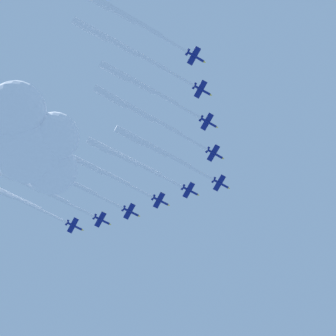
# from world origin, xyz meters

# --- Properties ---
(jet_lead) EXTENTS (45.50, 47.33, 4.10)m
(jet_lead) POSITION_xyz_m (-12.07, 4.04, 203.18)
(jet_lead) COLOR navy
(jet_port_inner) EXTENTS (43.82, 46.97, 4.09)m
(jet_port_inner) POSITION_xyz_m (-9.84, 19.30, 205.70)
(jet_port_inner) COLOR navy
(jet_starboard_inner) EXTENTS (50.44, 51.98, 4.15)m
(jet_starboard_inner) POSITION_xyz_m (-30.82, 6.59, 203.98)
(jet_starboard_inner) COLOR navy
(jet_port_mid) EXTENTS (46.82, 50.21, 4.14)m
(jet_port_mid) POSITION_xyz_m (-10.61, 36.92, 204.39)
(jet_port_mid) COLOR navy
(jet_starboard_mid) EXTENTS (44.48, 46.77, 4.11)m
(jet_starboard_mid) POSITION_xyz_m (-42.52, 2.72, 205.09)
(jet_starboard_mid) COLOR navy
(jet_port_outer) EXTENTS (50.24, 53.94, 4.19)m
(jet_port_outer) POSITION_xyz_m (-11.66, 54.86, 202.12)
(jet_port_outer) COLOR navy
(jet_starboard_outer) EXTENTS (49.53, 53.25, 4.14)m
(jet_starboard_outer) POSITION_xyz_m (-61.38, 6.46, 205.68)
(jet_starboard_outer) COLOR navy
(jet_trail_port) EXTENTS (50.13, 52.53, 4.05)m
(jet_trail_port) POSITION_xyz_m (-10.44, 69.51, 202.79)
(jet_trail_port) COLOR navy
(jet_trail_starboard) EXTENTS (45.32, 47.58, 4.13)m
(jet_trail_starboard) POSITION_xyz_m (-74.17, 2.32, 204.67)
(jet_trail_starboard) COLOR navy
(cloud_puff) EXTENTS (57.05, 41.80, 34.42)m
(cloud_puff) POSITION_xyz_m (-29.72, 56.18, 198.55)
(cloud_puff) COLOR white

